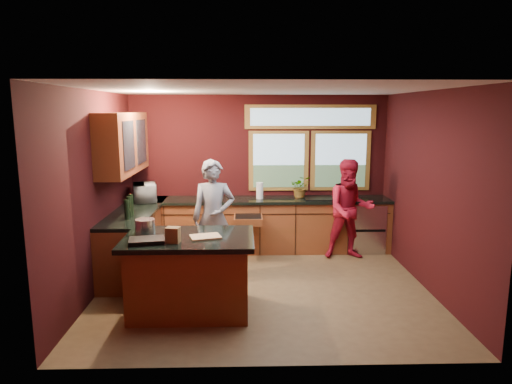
{
  "coord_description": "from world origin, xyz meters",
  "views": [
    {
      "loc": [
        -0.26,
        -6.03,
        2.44
      ],
      "look_at": [
        -0.09,
        0.4,
        1.28
      ],
      "focal_mm": 32.0,
      "sensor_mm": 36.0,
      "label": 1
    }
  ],
  "objects_px": {
    "person_grey": "(214,218)",
    "stock_pot": "(145,226)",
    "person_red": "(350,209)",
    "island": "(190,273)",
    "cutting_board": "(205,237)"
  },
  "relations": [
    {
      "from": "island",
      "to": "person_grey",
      "type": "relative_size",
      "value": 0.9
    },
    {
      "from": "person_grey",
      "to": "stock_pot",
      "type": "relative_size",
      "value": 7.21
    },
    {
      "from": "person_grey",
      "to": "stock_pot",
      "type": "height_order",
      "value": "person_grey"
    },
    {
      "from": "person_grey",
      "to": "person_red",
      "type": "xyz_separation_m",
      "value": [
        2.2,
        0.69,
        -0.04
      ]
    },
    {
      "from": "cutting_board",
      "to": "stock_pot",
      "type": "bearing_deg",
      "value": 165.07
    },
    {
      "from": "island",
      "to": "person_red",
      "type": "distance_m",
      "value": 3.13
    },
    {
      "from": "cutting_board",
      "to": "person_red",
      "type": "bearing_deg",
      "value": 42.6
    },
    {
      "from": "island",
      "to": "person_grey",
      "type": "distance_m",
      "value": 1.36
    },
    {
      "from": "person_red",
      "to": "stock_pot",
      "type": "relative_size",
      "value": 6.89
    },
    {
      "from": "person_red",
      "to": "stock_pot",
      "type": "bearing_deg",
      "value": -149.12
    },
    {
      "from": "person_grey",
      "to": "cutting_board",
      "type": "relative_size",
      "value": 4.94
    },
    {
      "from": "cutting_board",
      "to": "stock_pot",
      "type": "relative_size",
      "value": 1.46
    },
    {
      "from": "stock_pot",
      "to": "island",
      "type": "bearing_deg",
      "value": -15.26
    },
    {
      "from": "island",
      "to": "cutting_board",
      "type": "height_order",
      "value": "cutting_board"
    },
    {
      "from": "person_red",
      "to": "stock_pot",
      "type": "xyz_separation_m",
      "value": [
        -2.96,
        -1.83,
        0.21
      ]
    }
  ]
}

